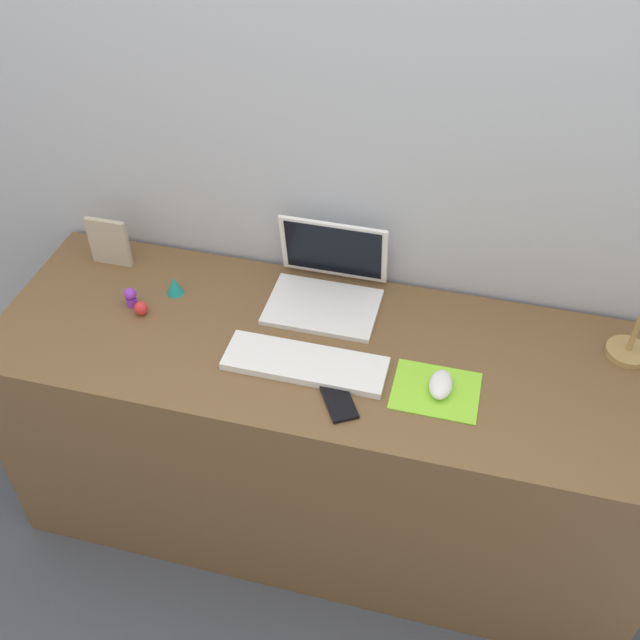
% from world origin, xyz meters
% --- Properties ---
extents(ground_plane, '(6.00, 6.00, 0.00)m').
position_xyz_m(ground_plane, '(0.00, 0.00, 0.00)').
color(ground_plane, '#474C56').
extents(back_wall, '(2.98, 0.05, 1.58)m').
position_xyz_m(back_wall, '(0.00, 0.34, 0.79)').
color(back_wall, '#B2B7C1').
rests_on(back_wall, ground_plane).
extents(desk, '(1.78, 0.60, 0.74)m').
position_xyz_m(desk, '(0.00, 0.00, 0.37)').
color(desk, brown).
rests_on(desk, ground_plane).
extents(laptop, '(0.30, 0.25, 0.21)m').
position_xyz_m(laptop, '(-0.05, 0.20, 0.79)').
color(laptop, white).
rests_on(laptop, desk).
extents(keyboard, '(0.41, 0.13, 0.02)m').
position_xyz_m(keyboard, '(-0.04, -0.08, 0.75)').
color(keyboard, white).
rests_on(keyboard, desk).
extents(mousepad, '(0.21, 0.17, 0.00)m').
position_xyz_m(mousepad, '(0.29, -0.08, 0.74)').
color(mousepad, '#8CDB33').
rests_on(mousepad, desk).
extents(mouse, '(0.06, 0.10, 0.03)m').
position_xyz_m(mouse, '(0.30, -0.08, 0.76)').
color(mouse, white).
rests_on(mouse, mousepad).
extents(cell_phone, '(0.12, 0.14, 0.01)m').
position_xyz_m(cell_phone, '(0.07, -0.18, 0.74)').
color(cell_phone, black).
rests_on(cell_phone, desk).
extents(picture_frame, '(0.12, 0.02, 0.15)m').
position_xyz_m(picture_frame, '(-0.69, 0.19, 0.81)').
color(picture_frame, '#B2A58C').
rests_on(picture_frame, desk).
extents(toy_figurine_teal, '(0.05, 0.05, 0.05)m').
position_xyz_m(toy_figurine_teal, '(-0.46, 0.10, 0.77)').
color(toy_figurine_teal, teal).
rests_on(toy_figurine_teal, desk).
extents(toy_figurine_purple, '(0.03, 0.03, 0.06)m').
position_xyz_m(toy_figurine_purple, '(-0.56, 0.03, 0.77)').
color(toy_figurine_purple, purple).
rests_on(toy_figurine_purple, desk).
extents(toy_figurine_red, '(0.04, 0.04, 0.04)m').
position_xyz_m(toy_figurine_red, '(-0.52, -0.00, 0.76)').
color(toy_figurine_red, red).
rests_on(toy_figurine_red, desk).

